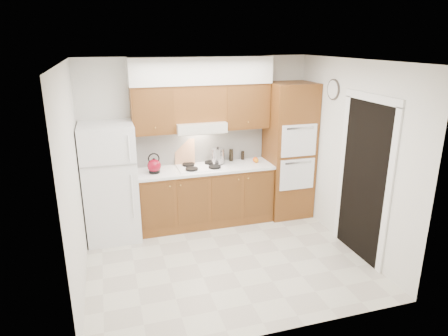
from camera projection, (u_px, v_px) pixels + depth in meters
The scene contains 26 objects.
floor at pixel (226, 259), 5.40m from camera, with size 3.60×3.60×0.00m, color beige.
ceiling at pixel (226, 61), 4.60m from camera, with size 3.60×3.60×0.00m, color white.
wall_back at pixel (198, 140), 6.37m from camera, with size 3.60×0.02×2.60m, color silver.
wall_left at pixel (74, 182), 4.50m from camera, with size 0.02×3.00×2.60m, color silver.
wall_right at pixel (351, 156), 5.49m from camera, with size 0.02×3.00×2.60m, color silver.
fridge at pixel (110, 182), 5.79m from camera, with size 0.75×0.72×1.72m, color white.
base_cabinets at pixel (205, 196), 6.36m from camera, with size 2.11×0.60×0.90m, color brown.
countertop at pixel (205, 169), 6.21m from camera, with size 2.13×0.62×0.04m, color white.
backsplash at pixel (200, 145), 6.38m from camera, with size 2.11×0.03×0.56m, color white.
oven_cabinet at pixel (289, 151), 6.53m from camera, with size 0.70×0.65×2.20m, color brown.
upper_cab_left at pixel (153, 110), 5.85m from camera, with size 0.63×0.33×0.70m, color brown.
upper_cab_right at pixel (245, 105), 6.24m from camera, with size 0.73×0.33×0.70m, color brown.
range_hood at pixel (200, 126), 6.07m from camera, with size 0.75×0.45×0.15m, color silver.
upper_cab_over_hood at pixel (198, 103), 6.02m from camera, with size 0.75×0.33×0.55m, color brown.
soffit at pixel (201, 70), 5.87m from camera, with size 2.13×0.36×0.40m, color silver.
cooktop at pixel (201, 167), 6.20m from camera, with size 0.74×0.50×0.01m, color white.
doorway at pixel (363, 182), 5.25m from camera, with size 0.02×0.90×2.10m, color black.
wall_clock at pixel (333, 89), 5.73m from camera, with size 0.30×0.30×0.02m, color #3F3833.
kettle at pixel (154, 166), 5.90m from camera, with size 0.20×0.20×0.20m, color maroon.
cutting_board at pixel (185, 152), 6.30m from camera, with size 0.31×0.02×0.42m, color tan.
stock_pot at pixel (218, 156), 6.31m from camera, with size 0.21×0.21×0.22m, color #B6B6BA.
condiment_a at pixel (219, 156), 6.47m from camera, with size 0.06×0.06×0.20m, color black.
condiment_b at pixel (231, 155), 6.50m from camera, with size 0.06×0.06×0.20m, color black.
condiment_c at pixel (243, 155), 6.58m from camera, with size 0.05×0.05×0.15m, color black.
orange_near at pixel (256, 161), 6.42m from camera, with size 0.07×0.07×0.07m, color orange.
orange_far at pixel (255, 160), 6.45m from camera, with size 0.09×0.09×0.09m, color #FB510D.
Camera 1 is at (-1.40, -4.55, 2.84)m, focal length 32.00 mm.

